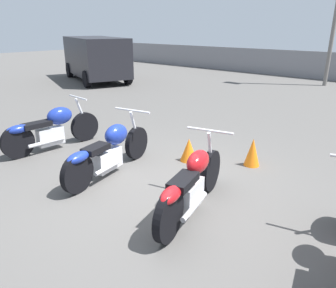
# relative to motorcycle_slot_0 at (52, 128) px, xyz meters

# --- Properties ---
(ground_plane) EXTENTS (60.00, 60.00, 0.00)m
(ground_plane) POSITION_rel_motorcycle_slot_0_xyz_m (2.76, 0.17, -0.45)
(ground_plane) COLOR #514F4C
(motorcycle_slot_0) EXTENTS (0.66, 2.10, 1.00)m
(motorcycle_slot_0) POSITION_rel_motorcycle_slot_0_xyz_m (0.00, 0.00, 0.00)
(motorcycle_slot_0) COLOR black
(motorcycle_slot_0) RESTS_ON ground_plane
(motorcycle_slot_1) EXTENTS (0.84, 2.16, 0.98)m
(motorcycle_slot_1) POSITION_rel_motorcycle_slot_0_xyz_m (1.83, 0.02, -0.02)
(motorcycle_slot_1) COLOR black
(motorcycle_slot_1) RESTS_ON ground_plane
(motorcycle_slot_2) EXTENTS (0.84, 2.02, 1.01)m
(motorcycle_slot_2) POSITION_rel_motorcycle_slot_0_xyz_m (3.64, -0.03, -0.02)
(motorcycle_slot_2) COLOR black
(motorcycle_slot_2) RESTS_ON ground_plane
(parked_van) EXTENTS (4.93, 3.34, 1.93)m
(parked_van) POSITION_rel_motorcycle_slot_0_xyz_m (-6.85, 6.11, 0.64)
(parked_van) COLOR black
(parked_van) RESTS_ON ground_plane
(traffic_cone_near) EXTENTS (0.32, 0.32, 0.44)m
(traffic_cone_near) POSITION_rel_motorcycle_slot_0_xyz_m (2.46, 1.39, -0.23)
(traffic_cone_near) COLOR orange
(traffic_cone_near) RESTS_ON ground_plane
(traffic_cone_far) EXTENTS (0.28, 0.28, 0.51)m
(traffic_cone_far) POSITION_rel_motorcycle_slot_0_xyz_m (3.45, 1.98, -0.19)
(traffic_cone_far) COLOR orange
(traffic_cone_far) RESTS_ON ground_plane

